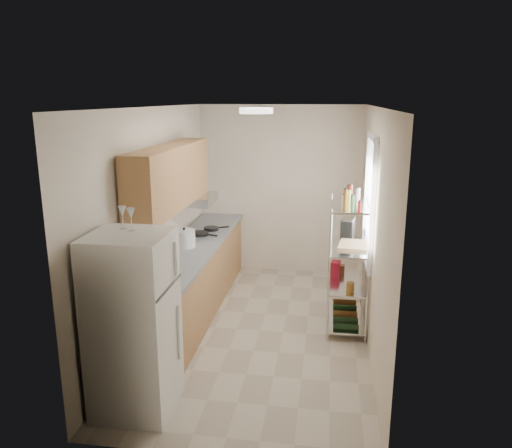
{
  "coord_description": "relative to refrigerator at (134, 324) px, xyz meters",
  "views": [
    {
      "loc": [
        0.76,
        -5.4,
        2.7
      ],
      "look_at": [
        -0.08,
        0.25,
        1.25
      ],
      "focal_mm": 35.0,
      "sensor_mm": 36.0,
      "label": 1
    }
  ],
  "objects": [
    {
      "name": "cutting_board",
      "position": [
        1.93,
        1.94,
        0.22
      ],
      "size": [
        0.38,
        0.47,
        0.03
      ],
      "primitive_type": "cube",
      "rotation": [
        0.0,
        0.0,
        -0.12
      ],
      "color": "tan",
      "rests_on": "bakers_rack"
    },
    {
      "name": "frying_pan_large",
      "position": [
        -0.07,
        2.53,
        0.12
      ],
      "size": [
        0.3,
        0.3,
        0.04
      ],
      "primitive_type": "cylinder",
      "rotation": [
        0.0,
        0.0,
        -0.34
      ],
      "color": "black",
      "rests_on": "counter_run"
    },
    {
      "name": "upper_cabinets",
      "position": [
        -0.18,
        1.74,
        1.01
      ],
      "size": [
        0.33,
        2.2,
        0.72
      ],
      "primitive_type": "cube",
      "color": "#BB804F",
      "rests_on": "room"
    },
    {
      "name": "refrigerator",
      "position": [
        0.0,
        0.0,
        0.0
      ],
      "size": [
        0.66,
        0.66,
        1.61
      ],
      "primitive_type": "cube",
      "color": "silver",
      "rests_on": "ground"
    },
    {
      "name": "range_hood",
      "position": [
        -0.13,
        2.54,
        0.59
      ],
      "size": [
        0.5,
        0.6,
        0.12
      ],
      "primitive_type": "cube",
      "color": "#B7BABC",
      "rests_on": "room"
    },
    {
      "name": "espresso_machine",
      "position": [
        1.87,
        2.27,
        0.33
      ],
      "size": [
        0.19,
        0.24,
        0.25
      ],
      "primitive_type": "cube",
      "rotation": [
        0.0,
        0.0,
        -0.21
      ],
      "color": "black",
      "rests_on": "bakers_rack"
    },
    {
      "name": "room",
      "position": [
        0.87,
        1.64,
        0.5
      ],
      "size": [
        2.52,
        4.42,
        2.62
      ],
      "color": "#BEB09A",
      "rests_on": "ground"
    },
    {
      "name": "rice_cooker",
      "position": [
        -0.12,
        1.98,
        0.2
      ],
      "size": [
        0.27,
        0.27,
        0.22
      ],
      "primitive_type": "cylinder",
      "color": "silver",
      "rests_on": "counter_run"
    },
    {
      "name": "frying_pan_small",
      "position": [
        0.02,
        2.81,
        0.12
      ],
      "size": [
        0.28,
        0.28,
        0.04
      ],
      "primitive_type": "cylinder",
      "rotation": [
        0.0,
        0.0,
        0.55
      ],
      "color": "black",
      "rests_on": "counter_run"
    },
    {
      "name": "bakers_rack",
      "position": [
        1.88,
        1.94,
        0.3
      ],
      "size": [
        0.45,
        0.9,
        1.73
      ],
      "color": "silver",
      "rests_on": "ground"
    },
    {
      "name": "ceiling_dome",
      "position": [
        0.87,
        1.34,
        1.77
      ],
      "size": [
        0.34,
        0.34,
        0.05
      ],
      "primitive_type": "cylinder",
      "color": "white",
      "rests_on": "room"
    },
    {
      "name": "window",
      "position": [
        2.1,
        1.99,
        0.75
      ],
      "size": [
        0.06,
        1.0,
        1.46
      ],
      "primitive_type": "cube",
      "color": "white",
      "rests_on": "room"
    },
    {
      "name": "storage_bag",
      "position": [
        1.74,
        2.17,
        -0.16
      ],
      "size": [
        0.13,
        0.17,
        0.17
      ],
      "primitive_type": "cube",
      "rotation": [
        0.0,
        0.0,
        -0.15
      ],
      "color": "maroon",
      "rests_on": "bakers_rack"
    },
    {
      "name": "wine_glass_a",
      "position": [
        -0.1,
        0.15,
        0.9
      ],
      "size": [
        0.07,
        0.07,
        0.2
      ],
      "primitive_type": null,
      "color": "silver",
      "rests_on": "refrigerator"
    },
    {
      "name": "counter_run",
      "position": [
        -0.05,
        2.08,
        -0.35
      ],
      "size": [
        0.63,
        3.51,
        0.9
      ],
      "color": "#BB804F",
      "rests_on": "ground"
    },
    {
      "name": "wine_glass_b",
      "position": [
        0.0,
        0.09,
        0.9
      ],
      "size": [
        0.07,
        0.07,
        0.2
      ],
      "primitive_type": null,
      "color": "silver",
      "rests_on": "refrigerator"
    }
  ]
}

